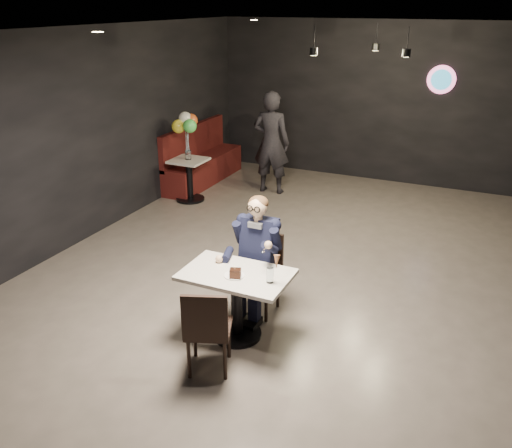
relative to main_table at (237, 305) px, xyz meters
The scene contains 17 objects.
floor 1.61m from the main_table, 78.94° to the left, with size 9.00×9.00×0.00m, color slate.
wall_sign 6.32m from the main_table, 79.62° to the left, with size 0.50×0.06×0.50m, color pink, non-canonical shape.
pendant_lights 4.34m from the main_table, 85.14° to the left, with size 1.40×1.20×0.36m, color black.
main_table is the anchor object (origin of this frame).
chair_far 0.56m from the main_table, 90.00° to the left, with size 0.42×0.46×0.92m, color black.
chair_near 0.60m from the main_table, 90.00° to the right, with size 0.42×0.46×0.92m, color black.
seated_man 0.65m from the main_table, 90.00° to the left, with size 0.60×0.80×1.44m, color black.
dessert_plate 0.39m from the main_table, 80.51° to the right, with size 0.21×0.21×0.01m, color white.
cake_slice 0.44m from the main_table, 67.81° to the right, with size 0.11×0.09×0.08m, color black.
mint_leaf 0.48m from the main_table, 62.48° to the right, with size 0.06×0.04×0.01m, color #36852B.
sundae_glass 0.60m from the main_table, ahead, with size 0.07×0.07×0.16m, color silver.
wafer_cone 0.77m from the main_table, ahead, with size 0.06×0.06×0.13m, color #B5784A.
booth_bench 5.33m from the main_table, 123.61° to the left, with size 0.56×2.22×1.11m, color #3F0E0D.
side_table 4.34m from the main_table, 127.62° to the left, with size 0.58×0.58×0.73m, color silver.
balloon_vase 4.36m from the main_table, 127.62° to the left, with size 0.11×0.11×0.16m, color silver.
balloon_bunch 4.43m from the main_table, 127.62° to the left, with size 0.42×0.42×0.70m, color yellow.
passerby 4.76m from the main_table, 108.85° to the left, with size 0.68×0.44×1.85m, color black.
Camera 1 is at (1.92, -5.89, 3.32)m, focal length 38.00 mm.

